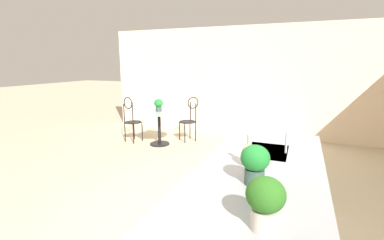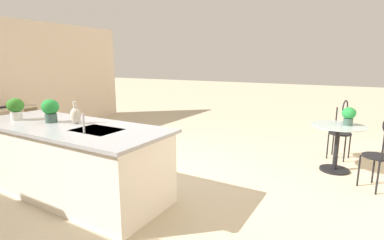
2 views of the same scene
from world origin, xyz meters
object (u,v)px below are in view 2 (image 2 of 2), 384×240
Objects in this scene: chair_near_window at (383,150)px; potted_plant_on_table at (349,115)px; keyboard at (9,106)px; vase_on_counter at (75,115)px; chair_by_island at (342,127)px; potted_plant_counter_near at (50,109)px; bistro_table at (337,144)px; writing_desk at (6,118)px; potted_plant_counter_far at (16,108)px.

chair_near_window reaches higher than potted_plant_on_table.
keyboard is 3.56m from vase_on_counter.
chair_by_island is 4.72m from potted_plant_counter_near.
chair_near_window reaches higher than bistro_table.
chair_near_window is 4.40m from potted_plant_counter_near.
chair_by_island is at bearing -90.98° from bistro_table.
writing_desk is at bearing -13.94° from vase_on_counter.
bistro_table is at bearing -166.05° from keyboard.
chair_near_window is at bearing -149.86° from vase_on_counter.
keyboard is 1.55× the size of potted_plant_on_table.
keyboard is at bearing -18.93° from potted_plant_counter_near.
chair_near_window is 3.68× the size of potted_plant_on_table.
potted_plant_on_table is at bearing -144.07° from potted_plant_counter_far.
bistro_table is 0.77× the size of chair_near_window.
chair_near_window is 6.97m from writing_desk.
chair_near_window is at bearing -171.17° from keyboard.
chair_near_window reaches higher than writing_desk.
potted_plant_counter_far is 0.99× the size of potted_plant_counter_near.
keyboard is at bearing -15.43° from vase_on_counter.
writing_desk is at bearing 101.31° from keyboard.
chair_near_window is at bearing -150.93° from potted_plant_counter_near.
chair_by_island is at bearing -159.06° from writing_desk.
vase_on_counter is at bearing 40.58° from potted_plant_on_table.
potted_plant_counter_near is 0.37m from vase_on_counter.
chair_by_island is 5.21m from potted_plant_counter_far.
potted_plant_counter_near is at bearing 17.30° from vase_on_counter.
potted_plant_on_table reaches higher than keyboard.
writing_desk is 3.97× the size of potted_plant_counter_far.
potted_plant_counter_far reaches higher than potted_plant_on_table.
keyboard is 6.65m from potted_plant_on_table.
vase_on_counter is at bearing 164.57° from keyboard.
writing_desk is (6.31, 2.42, -0.06)m from chair_by_island.
vase_on_counter is (2.91, 3.26, 0.46)m from chair_by_island.
keyboard is (0.02, -0.10, 0.25)m from writing_desk.
potted_plant_counter_far reaches higher than chair_near_window.
vase_on_counter reaches higher than writing_desk.
keyboard is 3.26m from potted_plant_counter_near.
chair_near_window is 6.97m from keyboard.
bistro_table is at bearing -41.30° from chair_near_window.
potted_plant_on_table is (-0.12, -0.07, 0.46)m from bistro_table.
writing_desk is at bearing -23.71° from potted_plant_counter_far.
bistro_table is at bearing -143.93° from potted_plant_counter_far.
vase_on_counter is at bearing -164.25° from potted_plant_counter_far.
potted_plant_counter_near is (3.25, 2.62, 0.65)m from bistro_table.
potted_plant_counter_far is (3.81, 3.51, 0.52)m from chair_by_island.
keyboard is at bearing 14.31° from potted_plant_on_table.
potted_plant_counter_near is (-0.55, -0.14, 0.00)m from potted_plant_counter_far.
writing_desk is at bearing -17.35° from potted_plant_counter_near.
bistro_table is at bearing 89.02° from chair_by_island.
potted_plant_counter_far reaches higher than keyboard.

